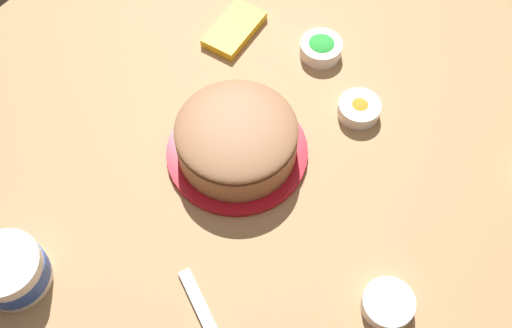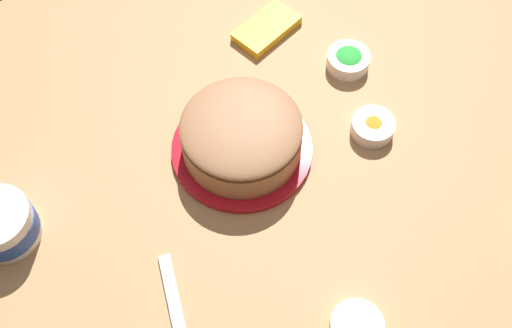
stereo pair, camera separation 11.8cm
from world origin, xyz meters
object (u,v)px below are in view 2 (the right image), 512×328
sprinkle_bowl_yellow (357,327)px  sprinkle_bowl_green (348,60)px  frosted_cake (242,138)px  frosting_tub (1,224)px  sprinkle_bowl_orange (373,127)px  candy_box_upper (267,29)px

sprinkle_bowl_yellow → sprinkle_bowl_green: bearing=45.7°
frosted_cake → frosting_tub: bearing=161.4°
frosting_tub → sprinkle_bowl_green: (0.75, -0.13, -0.02)m
frosting_tub → sprinkle_bowl_yellow: size_ratio=1.39×
sprinkle_bowl_yellow → sprinkle_bowl_orange: (0.32, 0.26, 0.00)m
frosting_tub → sprinkle_bowl_orange: 0.73m
frosted_cake → frosting_tub: (-0.44, 0.15, -0.01)m
sprinkle_bowl_green → sprinkle_bowl_orange: sprinkle_bowl_green is taller
sprinkle_bowl_yellow → frosting_tub: bearing=122.8°
sprinkle_bowl_green → frosting_tub: bearing=169.9°
sprinkle_bowl_green → candy_box_upper: (-0.07, 0.19, -0.01)m
frosting_tub → candy_box_upper: 0.69m
frosted_cake → frosting_tub: 0.46m
frosting_tub → sprinkle_bowl_green: size_ratio=1.38×
frosting_tub → candy_box_upper: frosting_tub is taller
frosted_cake → sprinkle_bowl_yellow: size_ratio=3.09×
frosted_cake → candy_box_upper: size_ratio=1.89×
sprinkle_bowl_green → candy_box_upper: 0.20m
frosted_cake → sprinkle_bowl_orange: size_ratio=3.23×
sprinkle_bowl_green → candy_box_upper: sprinkle_bowl_green is taller
sprinkle_bowl_orange → frosted_cake: bearing=148.6°
frosted_cake → frosting_tub: frosted_cake is taller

